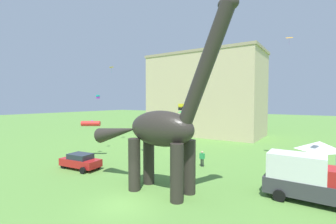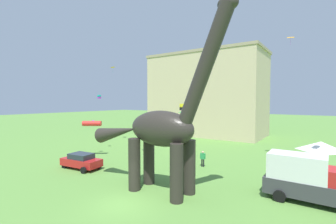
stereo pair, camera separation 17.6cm
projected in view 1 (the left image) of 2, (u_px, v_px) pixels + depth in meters
The scene contains 15 objects.
ground_plane at pixel (124, 205), 15.42m from camera, with size 240.00×240.00×0.00m, color #5B8E3D.
dinosaur_sculpture at pixel (161, 128), 17.53m from camera, with size 12.70×2.69×13.28m.
parked_sedan_left at pixel (80, 161), 23.61m from camera, with size 4.39×2.28×1.55m.
parked_box_truck at pixel (307, 178), 15.91m from camera, with size 5.62×2.37×3.20m.
person_watching_child at pixel (202, 157), 24.42m from camera, with size 0.62×0.27×1.65m.
person_strolling_adult at pixel (179, 151), 27.84m from camera, with size 0.55×0.24×1.46m.
festival_canopy_tent at pixel (319, 146), 22.40m from camera, with size 3.15×3.15×3.00m.
kite_mid_center at pixel (289, 38), 25.02m from camera, with size 0.77×0.63×0.88m.
kite_near_high at pixel (141, 123), 30.45m from camera, with size 1.28×1.12×1.36m.
kite_drifting at pixel (181, 107), 41.84m from camera, with size 0.83×0.83×1.17m.
kite_near_low at pixel (91, 123), 28.63m from camera, with size 2.20×2.33×0.66m.
kite_far_right at pixel (111, 67), 37.51m from camera, with size 0.89×0.97×0.97m.
kite_high_right at pixel (181, 112), 28.60m from camera, with size 0.93×0.82×0.98m.
kite_apex at pixel (98, 97), 31.56m from camera, with size 0.39×0.39×0.50m.
background_building_block at pixel (205, 94), 48.17m from camera, with size 22.75×11.28×16.41m.
Camera 1 is at (10.80, -10.96, 6.86)m, focal length 25.04 mm.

